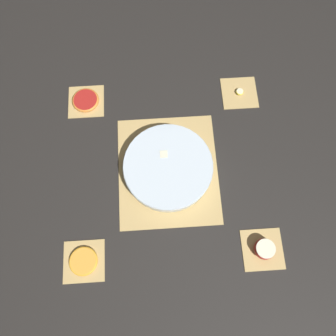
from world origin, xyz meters
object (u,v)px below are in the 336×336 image
object	(u,v)px
fruit_salad_bowl	(168,167)
orange_slice_whole	(83,261)
banana_coin_single	(240,92)
grapefruit_slice	(86,100)
apple_half	(264,249)

from	to	relation	value
fruit_salad_bowl	orange_slice_whole	distance (m)	0.41
fruit_salad_bowl	banana_coin_single	xyz separation A→B (m)	(0.29, -0.29, -0.03)
grapefruit_slice	orange_slice_whole	bearing A→B (deg)	180.00
fruit_salad_bowl	grapefruit_slice	distance (m)	0.41
apple_half	orange_slice_whole	bearing A→B (deg)	90.00
fruit_salad_bowl	banana_coin_single	distance (m)	0.41
apple_half	grapefruit_slice	bearing A→B (deg)	45.02
fruit_salad_bowl	orange_slice_whole	bearing A→B (deg)	134.98
orange_slice_whole	banana_coin_single	size ratio (longest dim) A/B	3.09
fruit_salad_bowl	apple_half	size ratio (longest dim) A/B	4.58
fruit_salad_bowl	banana_coin_single	bearing A→B (deg)	-45.02
orange_slice_whole	apple_half	bearing A→B (deg)	-90.00
apple_half	grapefruit_slice	xyz separation A→B (m)	(0.58, 0.58, -0.01)
fruit_salad_bowl	grapefruit_slice	size ratio (longest dim) A/B	3.07
apple_half	banana_coin_single	size ratio (longest dim) A/B	2.24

